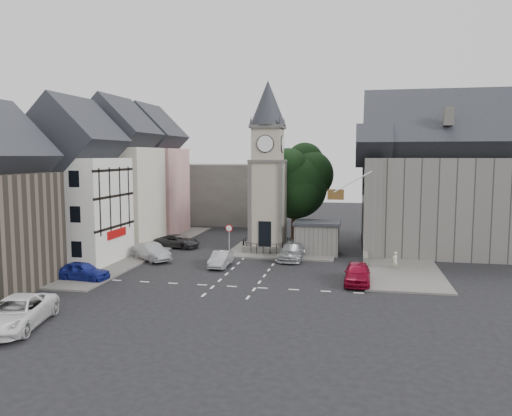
% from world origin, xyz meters
% --- Properties ---
extents(ground, '(120.00, 120.00, 0.00)m').
position_xyz_m(ground, '(0.00, 0.00, 0.00)').
color(ground, black).
rests_on(ground, ground).
extents(pavement_west, '(6.00, 30.00, 0.14)m').
position_xyz_m(pavement_west, '(-12.50, 6.00, 0.07)').
color(pavement_west, '#595651').
rests_on(pavement_west, ground).
extents(pavement_east, '(6.00, 26.00, 0.14)m').
position_xyz_m(pavement_east, '(12.00, 8.00, 0.07)').
color(pavement_east, '#595651').
rests_on(pavement_east, ground).
extents(central_island, '(10.00, 8.00, 0.16)m').
position_xyz_m(central_island, '(1.50, 8.00, 0.08)').
color(central_island, '#595651').
rests_on(central_island, ground).
extents(road_markings, '(20.00, 8.00, 0.01)m').
position_xyz_m(road_markings, '(0.00, -5.50, 0.01)').
color(road_markings, silver).
rests_on(road_markings, ground).
extents(clock_tower, '(4.86, 4.86, 16.25)m').
position_xyz_m(clock_tower, '(0.00, 7.99, 8.12)').
color(clock_tower, '#4C4944').
rests_on(clock_tower, ground).
extents(stone_shelter, '(4.30, 3.30, 3.08)m').
position_xyz_m(stone_shelter, '(4.80, 7.50, 1.55)').
color(stone_shelter, '#64605C').
rests_on(stone_shelter, ground).
extents(town_tree, '(7.20, 7.20, 10.80)m').
position_xyz_m(town_tree, '(2.00, 13.00, 6.97)').
color(town_tree, black).
rests_on(town_tree, ground).
extents(warning_sign_post, '(0.70, 0.19, 2.85)m').
position_xyz_m(warning_sign_post, '(-3.20, 5.43, 2.03)').
color(warning_sign_post, black).
rests_on(warning_sign_post, ground).
extents(terrace_pink, '(8.10, 7.60, 12.80)m').
position_xyz_m(terrace_pink, '(-15.50, 16.00, 6.58)').
color(terrace_pink, tan).
rests_on(terrace_pink, ground).
extents(terrace_cream, '(8.10, 7.60, 12.80)m').
position_xyz_m(terrace_cream, '(-15.50, 8.00, 6.58)').
color(terrace_cream, beige).
rests_on(terrace_cream, ground).
extents(terrace_tudor, '(8.10, 7.60, 12.00)m').
position_xyz_m(terrace_tudor, '(-15.50, 0.00, 6.19)').
color(terrace_tudor, silver).
rests_on(terrace_tudor, ground).
extents(backdrop_west, '(20.00, 10.00, 8.00)m').
position_xyz_m(backdrop_west, '(-12.00, 28.00, 4.00)').
color(backdrop_west, '#4C4944').
rests_on(backdrop_west, ground).
extents(east_building, '(14.40, 11.40, 12.60)m').
position_xyz_m(east_building, '(15.59, 11.00, 6.26)').
color(east_building, '#64605C').
rests_on(east_building, ground).
extents(east_boundary_wall, '(0.40, 16.00, 0.90)m').
position_xyz_m(east_boundary_wall, '(9.20, 10.00, 0.45)').
color(east_boundary_wall, '#64605C').
rests_on(east_boundary_wall, ground).
extents(flagpole, '(3.68, 0.10, 2.74)m').
position_xyz_m(flagpole, '(8.00, 4.00, 7.00)').
color(flagpole, white).
rests_on(flagpole, ground).
extents(car_west_blue, '(4.26, 1.99, 1.41)m').
position_xyz_m(car_west_blue, '(-11.50, -5.99, 0.71)').
color(car_west_blue, navy).
rests_on(car_west_blue, ground).
extents(car_west_silver, '(4.57, 4.10, 1.51)m').
position_xyz_m(car_west_silver, '(-9.30, 1.68, 0.75)').
color(car_west_silver, gray).
rests_on(car_west_silver, ground).
extents(car_west_grey, '(4.96, 3.11, 1.28)m').
position_xyz_m(car_west_grey, '(-9.19, 8.00, 0.64)').
color(car_west_grey, '#28282A').
rests_on(car_west_grey, ground).
extents(car_island_silver, '(1.44, 3.94, 1.29)m').
position_xyz_m(car_island_silver, '(-2.63, 0.50, 0.64)').
color(car_island_silver, '#A0A1A8').
rests_on(car_island_silver, ground).
extents(car_island_east, '(2.14, 5.06, 1.46)m').
position_xyz_m(car_island_east, '(2.82, 4.50, 0.73)').
color(car_island_east, '#A2A5AA').
rests_on(car_island_east, ground).
extents(car_east_red, '(1.92, 4.54, 1.53)m').
position_xyz_m(car_east_red, '(8.50, -3.00, 0.77)').
color(car_east_red, maroon).
rests_on(car_east_red, ground).
extents(van_sw_white, '(3.85, 6.30, 1.63)m').
position_xyz_m(van_sw_white, '(-9.50, -16.00, 0.82)').
color(van_sw_white, silver).
rests_on(van_sw_white, ground).
extents(pedestrian, '(0.65, 0.63, 1.50)m').
position_xyz_m(pedestrian, '(11.50, 2.08, 0.75)').
color(pedestrian, beige).
rests_on(pedestrian, ground).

